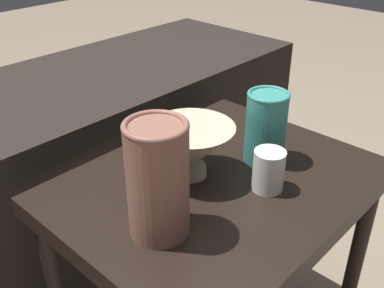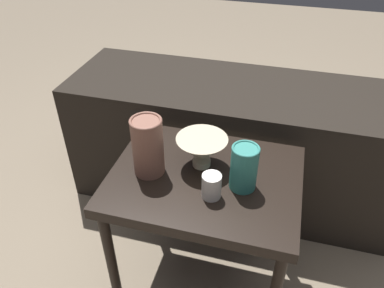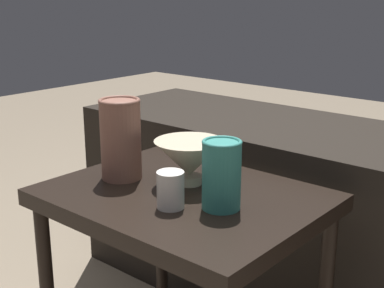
{
  "view_description": "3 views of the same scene",
  "coord_description": "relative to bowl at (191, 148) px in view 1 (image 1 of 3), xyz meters",
  "views": [
    {
      "loc": [
        -0.58,
        -0.47,
        1.05
      ],
      "look_at": [
        -0.02,
        0.05,
        0.62
      ],
      "focal_mm": 42.0,
      "sensor_mm": 36.0,
      "label": 1
    },
    {
      "loc": [
        0.2,
        -0.91,
        1.36
      ],
      "look_at": [
        -0.06,
        0.04,
        0.64
      ],
      "focal_mm": 35.0,
      "sensor_mm": 36.0,
      "label": 2
    },
    {
      "loc": [
        0.78,
        -0.88,
        1.01
      ],
      "look_at": [
        -0.02,
        0.05,
        0.65
      ],
      "focal_mm": 50.0,
      "sensor_mm": 36.0,
      "label": 3
    }
  ],
  "objects": [
    {
      "name": "table",
      "position": [
        0.02,
        -0.05,
        -0.13
      ],
      "size": [
        0.63,
        0.49,
        0.55
      ],
      "color": "black",
      "rests_on": "ground_plane"
    },
    {
      "name": "cup",
      "position": [
        0.07,
        -0.14,
        -0.02
      ],
      "size": [
        0.06,
        0.06,
        0.08
      ],
      "color": "silver",
      "rests_on": "table"
    },
    {
      "name": "couch_backdrop",
      "position": [
        0.02,
        0.5,
        -0.31
      ],
      "size": [
        1.49,
        0.5,
        0.6
      ],
      "color": "black",
      "rests_on": "ground_plane"
    },
    {
      "name": "vase_colorful_right",
      "position": [
        0.15,
        -0.07,
        0.01
      ],
      "size": [
        0.09,
        0.09,
        0.15
      ],
      "color": "teal",
      "rests_on": "table"
    },
    {
      "name": "vase_textured_left",
      "position": [
        -0.16,
        -0.08,
        0.04
      ],
      "size": [
        0.1,
        0.1,
        0.2
      ],
      "color": "brown",
      "rests_on": "table"
    },
    {
      "name": "bowl",
      "position": [
        0.0,
        0.0,
        0.0
      ],
      "size": [
        0.17,
        0.17,
        0.11
      ],
      "color": "#C1B293",
      "rests_on": "table"
    }
  ]
}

